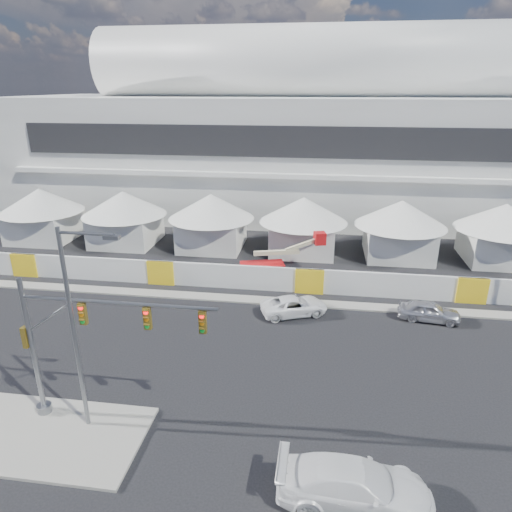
# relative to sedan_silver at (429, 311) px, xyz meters

# --- Properties ---
(ground) EXTENTS (160.00, 160.00, 0.00)m
(ground) POSITION_rel_sedan_silver_xyz_m (-14.32, -11.18, -0.70)
(ground) COLOR black
(ground) RESTS_ON ground
(median_island) EXTENTS (10.00, 5.00, 0.15)m
(median_island) POSITION_rel_sedan_silver_xyz_m (-20.32, -14.18, -0.62)
(median_island) COLOR gray
(median_island) RESTS_ON ground
(far_curb) EXTENTS (80.00, 1.20, 0.12)m
(far_curb) POSITION_rel_sedan_silver_xyz_m (5.68, 1.32, -0.64)
(far_curb) COLOR gray
(far_curb) RESTS_ON ground
(stadium) EXTENTS (80.00, 24.80, 21.98)m
(stadium) POSITION_rel_sedan_silver_xyz_m (-5.61, 30.32, 8.75)
(stadium) COLOR silver
(stadium) RESTS_ON ground
(tent_row) EXTENTS (53.40, 8.40, 5.40)m
(tent_row) POSITION_rel_sedan_silver_xyz_m (-13.82, 12.82, 2.45)
(tent_row) COLOR silver
(tent_row) RESTS_ON ground
(hoarding_fence) EXTENTS (70.00, 0.25, 2.00)m
(hoarding_fence) POSITION_rel_sedan_silver_xyz_m (-8.32, 3.32, 0.30)
(hoarding_fence) COLOR silver
(hoarding_fence) RESTS_ON ground
(sedan_silver) EXTENTS (2.13, 4.27, 1.40)m
(sedan_silver) POSITION_rel_sedan_silver_xyz_m (0.00, 0.00, 0.00)
(sedan_silver) COLOR silver
(sedan_silver) RESTS_ON ground
(pickup_curb) EXTENTS (3.75, 5.19, 1.31)m
(pickup_curb) POSITION_rel_sedan_silver_xyz_m (-9.27, -0.41, -0.04)
(pickup_curb) COLOR white
(pickup_curb) RESTS_ON ground
(pickup_near) EXTENTS (2.48, 6.02, 1.74)m
(pickup_near) POSITION_rel_sedan_silver_xyz_m (-5.98, -15.75, 0.17)
(pickup_near) COLOR white
(pickup_near) RESTS_ON ground
(traffic_mast) EXTENTS (9.31, 0.70, 7.18)m
(traffic_mast) POSITION_rel_sedan_silver_xyz_m (-18.81, -12.71, 3.44)
(traffic_mast) COLOR slate
(traffic_mast) RESTS_ON median_island
(streetlight_median) EXTENTS (2.71, 0.27, 9.78)m
(streetlight_median) POSITION_rel_sedan_silver_xyz_m (-18.01, -13.19, 5.06)
(streetlight_median) COLOR slate
(streetlight_median) RESTS_ON median_island
(boom_lift) EXTENTS (7.46, 2.54, 3.68)m
(boom_lift) POSITION_rel_sedan_silver_xyz_m (-11.72, 6.21, 0.29)
(boom_lift) COLOR red
(boom_lift) RESTS_ON ground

